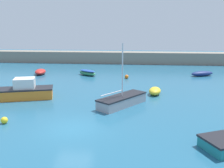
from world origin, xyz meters
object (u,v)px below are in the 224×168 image
at_px(cabin_cruiser_white, 21,91).
at_px(sailboat_tall_mast, 122,100).
at_px(rowboat_with_red_cover, 88,73).
at_px(rowboat_white_midwater, 40,72).
at_px(rowboat_blue_near, 202,74).
at_px(mooring_buoy_yellow, 4,120).
at_px(mooring_buoy_orange, 127,77).
at_px(dinghy_near_pier, 155,91).

bearing_deg(cabin_cruiser_white, sailboat_tall_mast, 155.60).
relative_size(rowboat_with_red_cover, rowboat_white_midwater, 1.01).
bearing_deg(rowboat_blue_near, rowboat_with_red_cover, -18.62).
bearing_deg(sailboat_tall_mast, mooring_buoy_yellow, 158.86).
bearing_deg(mooring_buoy_yellow, rowboat_white_midwater, 104.21).
xyz_separation_m(rowboat_with_red_cover, mooring_buoy_yellow, (-2.22, -18.54, -0.14)).
bearing_deg(rowboat_blue_near, mooring_buoy_orange, -6.92).
distance_m(dinghy_near_pier, rowboat_white_midwater, 18.46).
height_order(rowboat_white_midwater, mooring_buoy_orange, rowboat_white_midwater).
bearing_deg(rowboat_white_midwater, sailboat_tall_mast, -150.74).
height_order(dinghy_near_pier, sailboat_tall_mast, sailboat_tall_mast).
bearing_deg(rowboat_white_midwater, mooring_buoy_yellow, -179.31).
relative_size(dinghy_near_pier, mooring_buoy_orange, 4.35).
height_order(sailboat_tall_mast, cabin_cruiser_white, sailboat_tall_mast).
bearing_deg(sailboat_tall_mast, rowboat_blue_near, 1.93).
height_order(rowboat_blue_near, rowboat_white_midwater, rowboat_white_midwater).
xyz_separation_m(sailboat_tall_mast, mooring_buoy_orange, (-0.12, 11.78, -0.20)).
xyz_separation_m(sailboat_tall_mast, mooring_buoy_yellow, (-7.94, -4.97, -0.22)).
bearing_deg(mooring_buoy_yellow, rowboat_with_red_cover, 83.19).
xyz_separation_m(dinghy_near_pier, rowboat_with_red_cover, (-8.77, 9.60, 0.01)).
distance_m(rowboat_blue_near, cabin_cruiser_white, 23.98).
height_order(dinghy_near_pier, mooring_buoy_orange, dinghy_near_pier).
bearing_deg(sailboat_tall_mast, cabin_cruiser_white, 119.51).
xyz_separation_m(rowboat_with_red_cover, rowboat_white_midwater, (-6.94, 0.11, -0.01)).
distance_m(sailboat_tall_mast, cabin_cruiser_white, 9.68).
distance_m(dinghy_near_pier, mooring_buoy_orange, 8.42).
bearing_deg(rowboat_with_red_cover, rowboat_white_midwater, -143.00).
height_order(cabin_cruiser_white, rowboat_white_midwater, cabin_cruiser_white).
height_order(cabin_cruiser_white, mooring_buoy_orange, cabin_cruiser_white).
distance_m(rowboat_with_red_cover, rowboat_white_midwater, 6.94).
relative_size(sailboat_tall_mast, mooring_buoy_yellow, 11.06).
bearing_deg(rowboat_with_red_cover, mooring_buoy_yellow, -58.93).
relative_size(dinghy_near_pier, cabin_cruiser_white, 0.36).
bearing_deg(rowboat_white_midwater, rowboat_with_red_cover, -104.41).
relative_size(rowboat_with_red_cover, mooring_buoy_orange, 6.23).
height_order(dinghy_near_pier, rowboat_blue_near, dinghy_near_pier).
xyz_separation_m(cabin_cruiser_white, mooring_buoy_yellow, (1.65, -6.20, -0.46)).
height_order(sailboat_tall_mast, mooring_buoy_orange, sailboat_tall_mast).
relative_size(rowboat_blue_near, mooring_buoy_yellow, 7.33).
distance_m(rowboat_blue_near, rowboat_white_midwater, 22.93).
bearing_deg(mooring_buoy_orange, rowboat_white_midwater, 171.36).
relative_size(cabin_cruiser_white, mooring_buoy_orange, 12.19).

